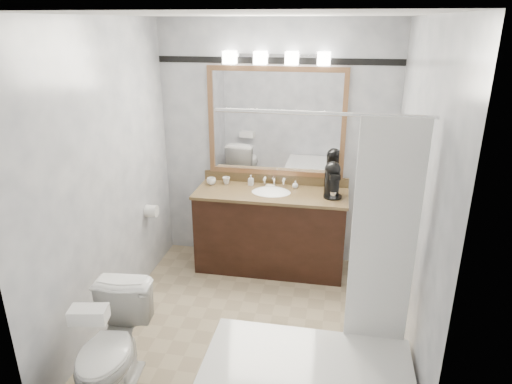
# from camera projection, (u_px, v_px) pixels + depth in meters

# --- Properties ---
(room) EXTENTS (2.42, 2.62, 2.52)m
(room) POSITION_uv_depth(u_px,v_px,m) (252.00, 189.00, 3.50)
(room) COLOR tan
(room) RESTS_ON ground
(vanity) EXTENTS (1.53, 0.58, 0.97)m
(vanity) POSITION_uv_depth(u_px,v_px,m) (271.00, 229.00, 4.72)
(vanity) COLOR black
(vanity) RESTS_ON ground
(mirror) EXTENTS (1.40, 0.04, 1.10)m
(mirror) POSITION_uv_depth(u_px,v_px,m) (276.00, 122.00, 4.59)
(mirror) COLOR #956743
(mirror) RESTS_ON room
(vanity_light_bar) EXTENTS (1.02, 0.14, 0.12)m
(vanity_light_bar) POSITION_uv_depth(u_px,v_px,m) (276.00, 58.00, 4.32)
(vanity_light_bar) COLOR silver
(vanity_light_bar) RESTS_ON room
(accent_stripe) EXTENTS (2.40, 0.01, 0.06)m
(accent_stripe) POSITION_uv_depth(u_px,v_px,m) (277.00, 61.00, 4.39)
(accent_stripe) COLOR black
(accent_stripe) RESTS_ON room
(bathtub) EXTENTS (1.30, 0.75, 1.96)m
(bathtub) POSITION_uv_depth(u_px,v_px,m) (310.00, 384.00, 2.92)
(bathtub) COLOR white
(bathtub) RESTS_ON ground
(tp_roll) EXTENTS (0.11, 0.12, 0.12)m
(tp_roll) POSITION_uv_depth(u_px,v_px,m) (152.00, 211.00, 4.50)
(tp_roll) COLOR white
(tp_roll) RESTS_ON room
(toilet) EXTENTS (0.48, 0.76, 0.74)m
(toilet) POSITION_uv_depth(u_px,v_px,m) (112.00, 349.00, 3.10)
(toilet) COLOR white
(toilet) RESTS_ON ground
(tissue_box) EXTENTS (0.24, 0.16, 0.09)m
(tissue_box) POSITION_uv_depth(u_px,v_px,m) (89.00, 315.00, 2.77)
(tissue_box) COLOR white
(tissue_box) RESTS_ON toilet
(coffee_maker) EXTENTS (0.18, 0.22, 0.35)m
(coffee_maker) POSITION_uv_depth(u_px,v_px,m) (332.00, 179.00, 4.41)
(coffee_maker) COLOR black
(coffee_maker) RESTS_ON vanity
(cup_left) EXTENTS (0.12, 0.12, 0.07)m
(cup_left) POSITION_uv_depth(u_px,v_px,m) (211.00, 181.00, 4.77)
(cup_left) COLOR white
(cup_left) RESTS_ON vanity
(cup_right) EXTENTS (0.10, 0.10, 0.07)m
(cup_right) POSITION_uv_depth(u_px,v_px,m) (226.00, 180.00, 4.79)
(cup_right) COLOR white
(cup_right) RESTS_ON vanity
(soap_bottle_a) EXTENTS (0.06, 0.06, 0.11)m
(soap_bottle_a) POSITION_uv_depth(u_px,v_px,m) (251.00, 180.00, 4.75)
(soap_bottle_a) COLOR white
(soap_bottle_a) RESTS_ON vanity
(soap_bottle_b) EXTENTS (0.07, 0.07, 0.08)m
(soap_bottle_b) POSITION_uv_depth(u_px,v_px,m) (295.00, 185.00, 4.67)
(soap_bottle_b) COLOR white
(soap_bottle_b) RESTS_ON vanity
(soap_bar) EXTENTS (0.10, 0.08, 0.03)m
(soap_bar) POSITION_uv_depth(u_px,v_px,m) (270.00, 186.00, 4.68)
(soap_bar) COLOR beige
(soap_bar) RESTS_ON vanity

